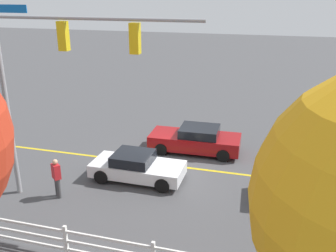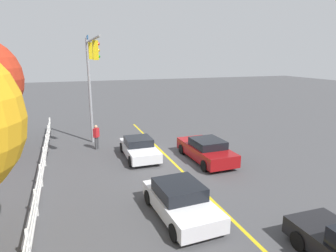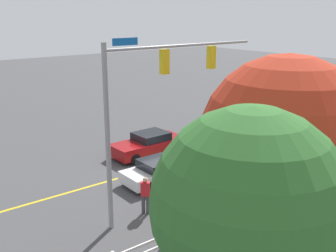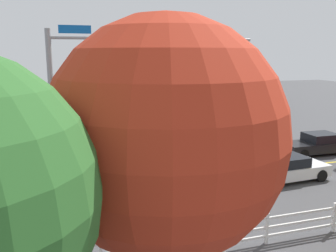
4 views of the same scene
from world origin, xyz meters
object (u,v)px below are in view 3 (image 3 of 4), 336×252
object	(u,v)px
car_3	(160,171)
tree_0	(284,139)
car_0	(260,118)
car_2	(255,143)
car_1	(149,144)
pedestrian	(145,194)
tree_1	(248,204)
car_4	(313,125)

from	to	relation	value
car_3	tree_0	world-z (taller)	tree_0
car_3	car_0	bearing A→B (deg)	16.69
car_2	tree_0	bearing A→B (deg)	-140.51
car_0	tree_0	world-z (taller)	tree_0
car_1	pedestrian	world-z (taller)	pedestrian
tree_0	car_3	bearing A→B (deg)	-103.70
car_2	car_3	bearing A→B (deg)	176.08
car_0	car_3	world-z (taller)	car_0
tree_1	car_0	bearing A→B (deg)	-141.80
pedestrian	car_1	bearing A→B (deg)	-178.22
car_1	tree_1	size ratio (longest dim) A/B	0.70
car_2	pedestrian	bearing A→B (deg)	-170.33
car_2	car_4	bearing A→B (deg)	-2.49
car_1	car_4	distance (m)	12.37
car_2	car_4	distance (m)	6.38
pedestrian	car_4	bearing A→B (deg)	136.42
car_4	tree_0	world-z (taller)	tree_0
car_3	pedestrian	world-z (taller)	pedestrian
car_3	car_4	xyz separation A→B (m)	(-13.70, 0.04, 0.07)
car_1	car_4	world-z (taller)	car_1
car_0	tree_1	world-z (taller)	tree_1
tree_1	car_1	bearing A→B (deg)	-118.12
pedestrian	car_2	bearing A→B (deg)	141.11
car_4	pedestrian	xyz separation A→B (m)	(16.28, 2.31, 0.26)
car_1	car_2	size ratio (longest dim) A/B	1.13
car_2	car_3	world-z (taller)	car_2
car_3	tree_1	world-z (taller)	tree_1
car_0	tree_0	xyz separation A→B (m)	(14.47, 12.42, 4.27)
car_4	tree_0	bearing A→B (deg)	-154.32
car_0	car_4	world-z (taller)	car_0
car_0	car_3	distance (m)	12.85
pedestrian	tree_0	bearing A→B (deg)	42.24
car_0	tree_0	size ratio (longest dim) A/B	0.65
car_0	pedestrian	distance (m)	16.06
car_0	pedestrian	xyz separation A→B (m)	(14.91, 5.97, 0.27)
tree_1	pedestrian	bearing A→B (deg)	-110.88
car_0	tree_0	distance (m)	19.54
car_0	car_1	world-z (taller)	car_0
car_1	car_2	world-z (taller)	car_1
car_3	pedestrian	size ratio (longest dim) A/B	2.44
car_0	car_4	distance (m)	3.91
car_0	pedestrian	bearing A→B (deg)	22.54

